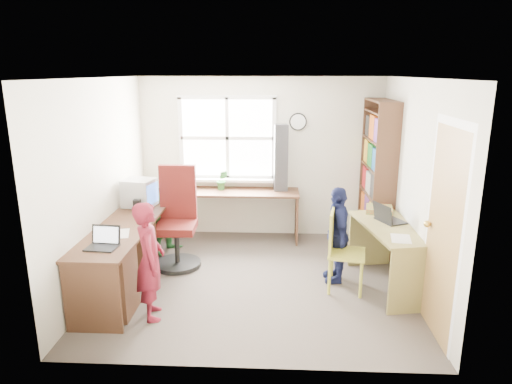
% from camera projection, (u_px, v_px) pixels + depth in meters
% --- Properties ---
extents(room, '(3.64, 3.44, 2.44)m').
position_uv_depth(room, '(256.00, 182.00, 5.34)').
color(room, '#3F3732').
rests_on(room, ground).
extents(l_desk, '(2.38, 2.95, 0.75)m').
position_uv_depth(l_desk, '(140.00, 252.00, 5.23)').
color(l_desk, '#482C1D').
rests_on(l_desk, ground).
extents(right_desk, '(0.82, 1.38, 0.75)m').
position_uv_depth(right_desk, '(391.00, 243.00, 5.27)').
color(right_desk, olive).
rests_on(right_desk, ground).
extents(bookshelf, '(0.30, 1.02, 2.10)m').
position_uv_depth(bookshelf, '(377.00, 180.00, 6.37)').
color(bookshelf, '#482C1D').
rests_on(bookshelf, ground).
extents(swivel_chair, '(0.62, 0.62, 1.30)m').
position_uv_depth(swivel_chair, '(177.00, 223.00, 5.91)').
color(swivel_chair, black).
rests_on(swivel_chair, ground).
extents(wooden_chair, '(0.48, 0.48, 0.94)m').
position_uv_depth(wooden_chair, '(341.00, 248.00, 5.22)').
color(wooden_chair, gold).
rests_on(wooden_chair, ground).
extents(crt_monitor, '(0.44, 0.41, 0.37)m').
position_uv_depth(crt_monitor, '(140.00, 193.00, 5.92)').
color(crt_monitor, '#AAABAF').
rests_on(crt_monitor, l_desk).
extents(laptop_left, '(0.32, 0.27, 0.21)m').
position_uv_depth(laptop_left, '(104.00, 242.00, 4.60)').
color(laptop_left, black).
rests_on(laptop_left, l_desk).
extents(laptop_right, '(0.39, 0.42, 0.23)m').
position_uv_depth(laptop_right, '(387.00, 218.00, 5.36)').
color(laptop_right, black).
rests_on(laptop_right, right_desk).
extents(speaker_a, '(0.09, 0.09, 0.17)m').
position_uv_depth(speaker_a, '(137.00, 206.00, 5.72)').
color(speaker_a, black).
rests_on(speaker_a, l_desk).
extents(speaker_b, '(0.12, 0.12, 0.20)m').
position_uv_depth(speaker_b, '(152.00, 194.00, 6.21)').
color(speaker_b, black).
rests_on(speaker_b, l_desk).
extents(cd_tower, '(0.22, 0.20, 0.98)m').
position_uv_depth(cd_tower, '(281.00, 158.00, 6.68)').
color(cd_tower, black).
rests_on(cd_tower, l_desk).
extents(game_box, '(0.38, 0.38, 0.06)m').
position_uv_depth(game_box, '(379.00, 209.00, 5.75)').
color(game_box, red).
rests_on(game_box, right_desk).
extents(paper_a, '(0.29, 0.35, 0.00)m').
position_uv_depth(paper_a, '(119.00, 234.00, 4.97)').
color(paper_a, beige).
rests_on(paper_a, l_desk).
extents(paper_b, '(0.25, 0.32, 0.00)m').
position_uv_depth(paper_b, '(401.00, 239.00, 4.83)').
color(paper_b, beige).
rests_on(paper_b, right_desk).
extents(potted_plant, '(0.18, 0.15, 0.30)m').
position_uv_depth(potted_plant, '(222.00, 180.00, 6.78)').
color(potted_plant, '#29662B').
rests_on(potted_plant, l_desk).
extents(person_red, '(0.41, 0.51, 1.23)m').
position_uv_depth(person_red, '(150.00, 261.00, 4.60)').
color(person_red, maroon).
rests_on(person_red, ground).
extents(person_green, '(0.68, 0.74, 1.21)m').
position_uv_depth(person_green, '(171.00, 210.00, 6.33)').
color(person_green, '#33803E').
rests_on(person_green, ground).
extents(person_navy, '(0.31, 0.70, 1.17)m').
position_uv_depth(person_navy, '(337.00, 234.00, 5.43)').
color(person_navy, '#161C46').
rests_on(person_navy, ground).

